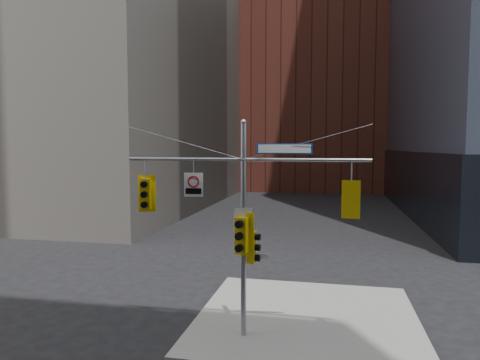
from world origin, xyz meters
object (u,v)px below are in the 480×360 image
at_px(signal_assembly, 243,208).
at_px(street_sign_blade, 284,149).
at_px(traffic_light_east_arm, 351,199).
at_px(regulatory_sign_arm, 193,184).
at_px(traffic_light_pole_side, 253,247).
at_px(traffic_light_west_arm, 146,194).
at_px(traffic_light_pole_front, 242,235).

bearing_deg(signal_assembly, street_sign_blade, 0.14).
distance_m(traffic_light_east_arm, regulatory_sign_arm, 5.11).
bearing_deg(regulatory_sign_arm, traffic_light_pole_side, -6.63).
height_order(traffic_light_west_arm, traffic_light_pole_front, traffic_light_west_arm).
distance_m(traffic_light_west_arm, regulatory_sign_arm, 1.77).
bearing_deg(regulatory_sign_arm, traffic_light_east_arm, -7.01).
height_order(signal_assembly, traffic_light_pole_side, signal_assembly).
relative_size(signal_assembly, traffic_light_pole_side, 7.64).
distance_m(signal_assembly, regulatory_sign_arm, 1.86).
relative_size(traffic_light_west_arm, traffic_light_east_arm, 1.09).
height_order(signal_assembly, traffic_light_pole_front, signal_assembly).
distance_m(traffic_light_pole_front, regulatory_sign_arm, 2.34).
distance_m(signal_assembly, street_sign_blade, 2.34).
bearing_deg(traffic_light_west_arm, traffic_light_east_arm, -9.06).
bearing_deg(traffic_light_east_arm, signal_assembly, 3.82).
distance_m(traffic_light_pole_side, regulatory_sign_arm, 2.87).
bearing_deg(street_sign_blade, traffic_light_pole_side, 173.26).
bearing_deg(traffic_light_pole_side, traffic_light_west_arm, 96.91).
bearing_deg(signal_assembly, traffic_light_east_arm, 0.02).
bearing_deg(street_sign_blade, traffic_light_east_arm, -6.88).
relative_size(traffic_light_east_arm, street_sign_blade, 0.67).
height_order(traffic_light_west_arm, traffic_light_pole_side, traffic_light_west_arm).
relative_size(traffic_light_west_arm, traffic_light_pole_front, 0.90).
height_order(street_sign_blade, regulatory_sign_arm, street_sign_blade).
bearing_deg(traffic_light_pole_side, signal_assembly, 97.37).
bearing_deg(regulatory_sign_arm, traffic_light_pole_front, -15.50).
height_order(traffic_light_east_arm, traffic_light_pole_side, traffic_light_east_arm).
xyz_separation_m(traffic_light_west_arm, street_sign_blade, (4.75, -0.01, 1.55)).
height_order(signal_assembly, traffic_light_east_arm, signal_assembly).
xyz_separation_m(traffic_light_east_arm, traffic_light_pole_front, (-3.40, -0.27, -1.22)).
bearing_deg(traffic_light_pole_side, traffic_light_east_arm, -82.92).
height_order(traffic_light_pole_side, street_sign_blade, street_sign_blade).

